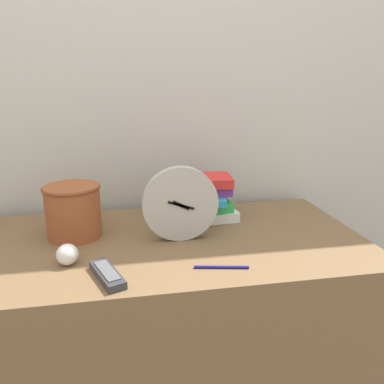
{
  "coord_description": "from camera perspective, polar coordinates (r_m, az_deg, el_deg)",
  "views": [
    {
      "loc": [
        -0.06,
        -0.77,
        1.23
      ],
      "look_at": [
        0.15,
        0.39,
        0.89
      ],
      "focal_mm": 35.0,
      "sensor_mm": 36.0,
      "label": 1
    }
  ],
  "objects": [
    {
      "name": "desk",
      "position": [
        1.39,
        -5.9,
        -21.7
      ],
      "size": [
        1.36,
        0.64,
        0.76
      ],
      "color": "brown",
      "rests_on": "ground_plane"
    },
    {
      "name": "pen",
      "position": [
        1.02,
        4.51,
        -11.33
      ],
      "size": [
        0.15,
        0.04,
        0.01
      ],
      "color": "navy",
      "rests_on": "desk"
    },
    {
      "name": "basket",
      "position": [
        1.24,
        -17.65,
        -2.57
      ],
      "size": [
        0.18,
        0.18,
        0.17
      ],
      "color": "#994C28",
      "rests_on": "desk"
    },
    {
      "name": "wall_back",
      "position": [
        1.49,
        -8.12,
        14.94
      ],
      "size": [
        6.0,
        0.04,
        2.4
      ],
      "color": "beige",
      "rests_on": "ground_plane"
    },
    {
      "name": "book_stack",
      "position": [
        1.33,
        1.25,
        -0.92
      ],
      "size": [
        0.27,
        0.19,
        0.16
      ],
      "color": "white",
      "rests_on": "desk"
    },
    {
      "name": "crumpled_paper_ball",
      "position": [
        1.08,
        -18.47,
        -9.01
      ],
      "size": [
        0.06,
        0.06,
        0.06
      ],
      "color": "white",
      "rests_on": "desk"
    },
    {
      "name": "desk_clock",
      "position": [
        1.15,
        -1.77,
        -1.84
      ],
      "size": [
        0.24,
        0.03,
        0.24
      ],
      "color": "#B7B2A8",
      "rests_on": "desk"
    },
    {
      "name": "tv_remote",
      "position": [
        0.99,
        -12.8,
        -12.12
      ],
      "size": [
        0.1,
        0.16,
        0.02
      ],
      "color": "#333338",
      "rests_on": "desk"
    }
  ]
}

